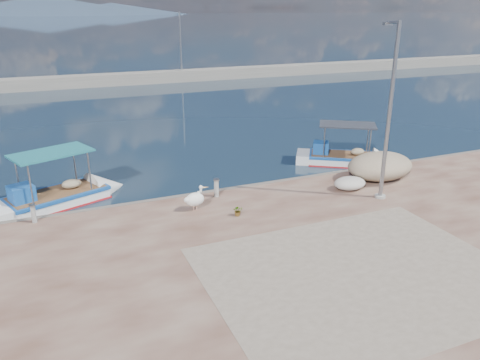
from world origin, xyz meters
The scene contains 14 objects.
ground centered at (0.00, 0.00, 0.00)m, with size 1400.00×1400.00×0.00m, color #162635.
quay centered at (0.00, -6.00, 0.25)m, with size 44.00×22.00×0.50m, color #4E2D22.
quay_patch centered at (1.00, -3.00, 0.50)m, with size 9.00×7.00×0.01m, color gray.
breakwater centered at (0.00, 40.00, 0.60)m, with size 120.00×2.20×7.50m.
mountains centered at (4.39, 650.00, 9.51)m, with size 370.00×280.00×22.00m.
boat_left centered at (-7.04, 7.31, 0.21)m, with size 5.92×3.75×2.71m.
boat_right centered at (7.55, 7.29, 0.20)m, with size 5.36×4.30×2.53m.
pelican centered at (-2.07, 3.37, 0.96)m, with size 1.01×0.52×0.98m.
lamp_post centered at (5.41, 1.64, 3.80)m, with size 0.44×0.96×7.00m.
bollard_near centered at (-0.84, 4.35, 0.93)m, with size 0.26×0.26×0.78m.
bollard_far centered at (-7.87, 4.58, 0.88)m, with size 0.23×0.23×0.70m.
potted_plant centered at (-0.75, 2.23, 0.71)m, with size 0.37×0.32×0.41m, color #33722D.
net_pile_d centered at (4.79, 2.90, 0.77)m, with size 1.44×1.08×0.54m, color beige.
net_pile_c centered at (6.80, 3.46, 1.12)m, with size 3.16×2.26×1.24m, color tan.
Camera 1 is at (-6.95, -12.72, 7.92)m, focal length 35.00 mm.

